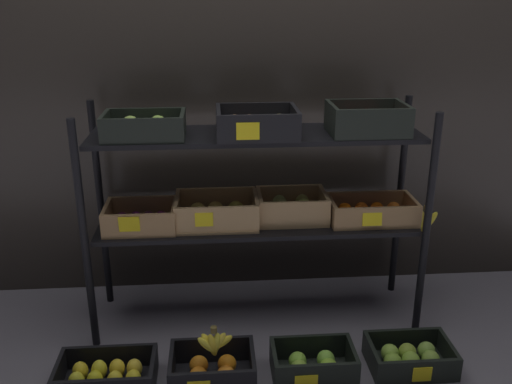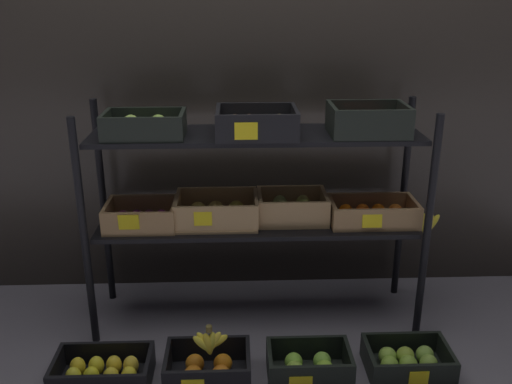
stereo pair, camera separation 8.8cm
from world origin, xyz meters
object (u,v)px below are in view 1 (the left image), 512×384
object	(u,v)px
crate_ground_orange	(212,370)
crate_ground_lemon	(107,376)
crate_ground_right_apple_green	(410,357)
display_rack	(260,182)
banana_bunch_loose	(214,343)
crate_ground_apple_green	(313,365)

from	to	relation	value
crate_ground_orange	crate_ground_lemon	bearing A→B (deg)	179.88
crate_ground_lemon	crate_ground_right_apple_green	size ratio (longest dim) A/B	1.12
display_rack	crate_ground_right_apple_green	distance (m)	0.94
display_rack	crate_ground_right_apple_green	bearing A→B (deg)	-36.23
crate_ground_lemon	crate_ground_right_apple_green	xyz separation A→B (m)	(1.20, 0.03, -0.00)
banana_bunch_loose	crate_ground_lemon	bearing A→B (deg)	179.36
crate_ground_apple_green	crate_ground_right_apple_green	size ratio (longest dim) A/B	0.98
crate_ground_lemon	crate_ground_right_apple_green	distance (m)	1.20
crate_ground_lemon	banana_bunch_loose	world-z (taller)	banana_bunch_loose
crate_ground_right_apple_green	crate_ground_lemon	bearing A→B (deg)	-178.74
display_rack	crate_ground_apple_green	distance (m)	0.77
crate_ground_lemon	crate_ground_orange	world-z (taller)	crate_ground_orange
crate_ground_lemon	crate_ground_apple_green	distance (m)	0.80
crate_ground_right_apple_green	banana_bunch_loose	xyz separation A→B (m)	(-0.78, -0.03, 0.13)
crate_ground_lemon	banana_bunch_loose	size ratio (longest dim) A/B	2.50
display_rack	crate_ground_right_apple_green	world-z (taller)	display_rack
crate_ground_orange	banana_bunch_loose	distance (m)	0.13
display_rack	crate_ground_right_apple_green	xyz separation A→B (m)	(0.57, -0.42, -0.62)
crate_ground_lemon	crate_ground_apple_green	bearing A→B (deg)	0.33
crate_ground_lemon	crate_ground_apple_green	world-z (taller)	crate_ground_apple_green
crate_ground_apple_green	crate_ground_right_apple_green	distance (m)	0.40
banana_bunch_loose	crate_ground_apple_green	bearing A→B (deg)	1.37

